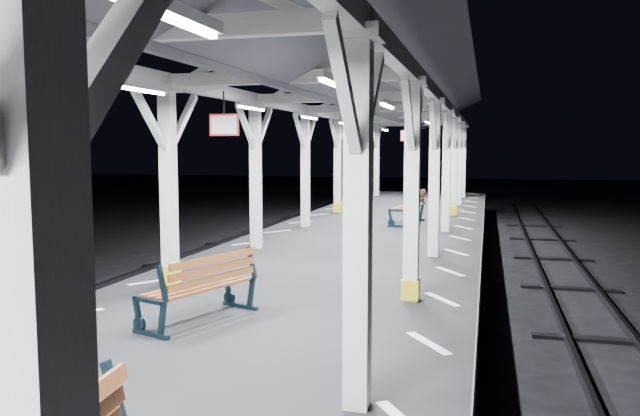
% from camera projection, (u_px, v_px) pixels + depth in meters
% --- Properties ---
extents(ground, '(120.00, 120.00, 0.00)m').
position_uv_depth(ground, '(237.00, 403.00, 8.09)').
color(ground, black).
rests_on(ground, ground).
extents(platform, '(6.00, 50.00, 1.00)m').
position_uv_depth(platform, '(236.00, 366.00, 8.04)').
color(platform, black).
rests_on(platform, ground).
extents(hazard_stripes_left, '(1.00, 48.00, 0.01)m').
position_uv_depth(hazard_stripes_left, '(71.00, 314.00, 8.62)').
color(hazard_stripes_left, silver).
rests_on(hazard_stripes_left, platform).
extents(hazard_stripes_right, '(1.00, 48.00, 0.01)m').
position_uv_depth(hazard_stripes_right, '(428.00, 343.00, 7.36)').
color(hazard_stripes_right, silver).
rests_on(hazard_stripes_right, platform).
extents(canopy, '(5.40, 49.00, 4.65)m').
position_uv_depth(canopy, '(231.00, 44.00, 7.62)').
color(canopy, silver).
rests_on(canopy, platform).
extents(bench_mid, '(1.14, 1.81, 0.92)m').
position_uv_depth(bench_mid, '(204.00, 286.00, 8.20)').
color(bench_mid, black).
rests_on(bench_mid, platform).
extents(bench_far, '(0.93, 1.94, 1.01)m').
position_uv_depth(bench_far, '(411.00, 206.00, 18.71)').
color(bench_far, black).
rests_on(bench_far, platform).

